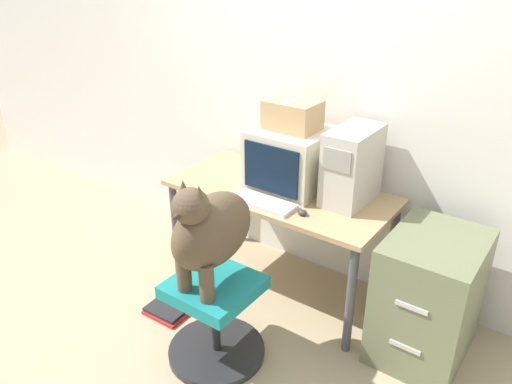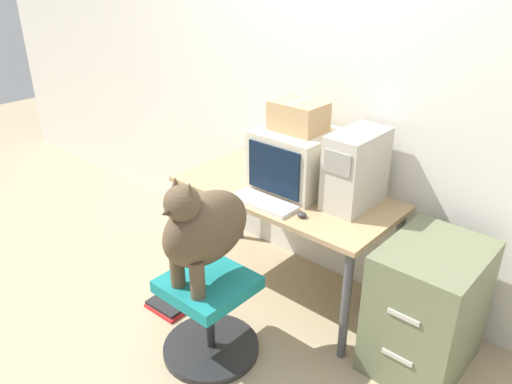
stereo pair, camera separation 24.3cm
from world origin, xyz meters
TOP-DOWN VIEW (x-y plane):
  - ground_plane at (0.00, 0.00)m, footprint 12.00×12.00m
  - wall_back at (0.00, 0.74)m, footprint 8.00×0.05m
  - desk at (0.00, 0.34)m, footprint 1.41×0.67m
  - crt_monitor at (0.02, 0.42)m, footprint 0.46×0.45m
  - pc_tower at (0.41, 0.45)m, footprint 0.22×0.41m
  - keyboard at (0.02, 0.11)m, footprint 0.41×0.16m
  - computer_mouse at (0.29, 0.13)m, footprint 0.06×0.05m
  - office_chair at (0.08, -0.41)m, footprint 0.54×0.54m
  - dog at (0.08, -0.42)m, footprint 0.27×0.53m
  - filing_cabinet at (0.99, 0.30)m, footprint 0.47×0.61m
  - cardboard_box at (0.02, 0.42)m, footprint 0.31×0.23m
  - book_stack_floor at (-0.40, -0.32)m, footprint 0.27×0.19m

SIDE VIEW (x-z plane):
  - ground_plane at x=0.00m, z-range 0.00..0.00m
  - book_stack_floor at x=-0.40m, z-range 0.00..0.04m
  - office_chair at x=0.08m, z-range 0.00..0.50m
  - filing_cabinet at x=0.99m, z-range 0.00..0.72m
  - desk at x=0.00m, z-range 0.28..1.00m
  - keyboard at x=0.02m, z-range 0.72..0.75m
  - computer_mouse at x=0.29m, z-range 0.72..0.75m
  - dog at x=0.08m, z-range 0.50..1.12m
  - crt_monitor at x=0.02m, z-range 0.72..1.09m
  - pc_tower at x=0.41m, z-range 0.72..1.17m
  - cardboard_box at x=0.02m, z-range 1.09..1.27m
  - wall_back at x=0.00m, z-range 0.00..2.60m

